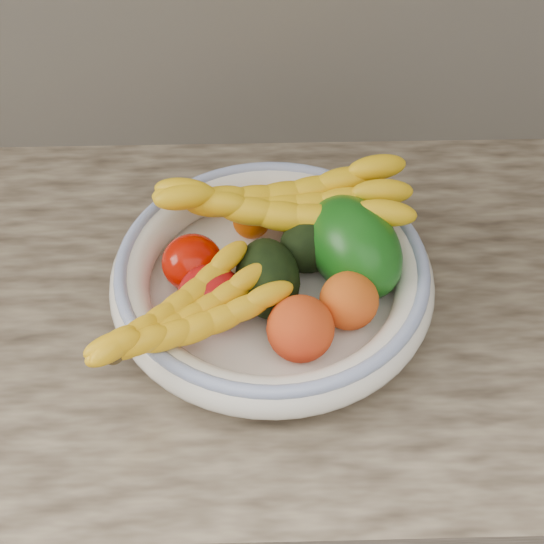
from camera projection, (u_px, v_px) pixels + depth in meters
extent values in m
cube|color=brown|center=(272.00, 476.00, 1.40)|extent=(2.40, 0.62, 0.86)
cube|color=tan|center=(272.00, 303.00, 1.07)|extent=(2.44, 0.66, 0.04)
cylinder|color=white|center=(272.00, 300.00, 1.03)|extent=(0.13, 0.13, 0.02)
cylinder|color=white|center=(272.00, 293.00, 1.02)|extent=(0.32, 0.32, 0.01)
torus|color=white|center=(272.00, 279.00, 1.00)|extent=(0.39, 0.39, 0.05)
torus|color=#3D59AD|center=(272.00, 266.00, 0.99)|extent=(0.37, 0.37, 0.02)
ellipsoid|color=#F36205|center=(251.00, 221.00, 1.06)|extent=(0.06, 0.06, 0.04)
ellipsoid|color=#FF6205|center=(295.00, 209.00, 1.08)|extent=(0.06, 0.06, 0.05)
ellipsoid|color=#B00C00|center=(192.00, 263.00, 1.00)|extent=(0.10, 0.10, 0.07)
ellipsoid|color=#B00E0F|center=(210.00, 296.00, 0.97)|extent=(0.10, 0.10, 0.07)
ellipsoid|color=black|center=(268.00, 278.00, 0.98)|extent=(0.09, 0.12, 0.08)
ellipsoid|color=black|center=(317.00, 239.00, 1.03)|extent=(0.13, 0.13, 0.08)
ellipsoid|color=#0E4B0E|center=(353.00, 247.00, 1.00)|extent=(0.18, 0.19, 0.13)
ellipsoid|color=orange|center=(300.00, 329.00, 0.93)|extent=(0.09, 0.09, 0.08)
ellipsoid|color=orange|center=(349.00, 301.00, 0.95)|extent=(0.07, 0.07, 0.07)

